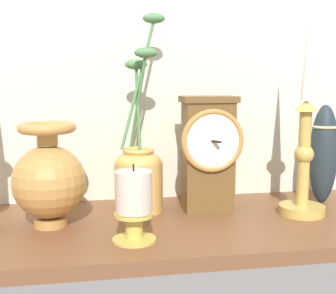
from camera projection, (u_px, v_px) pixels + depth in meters
ground_plane at (159, 228)px, 84.98cm from camera, size 100.00×36.00×2.40cm
back_wall at (145, 49)px, 98.04cm from camera, size 120.00×2.00×65.00cm
mantel_clock at (208, 152)px, 90.34cm from camera, size 12.27×9.19×22.93cm
candlestick_tall_left at (304, 147)px, 87.97cm from camera, size 8.86×8.86×39.73cm
brass_vase_bulbous at (49, 178)px, 81.15cm from camera, size 13.05×13.05×18.72cm
brass_vase_jar at (139, 171)px, 90.50cm from camera, size 10.44×9.54×38.90cm
pillar_candle_front at (134, 203)px, 74.00cm from camera, size 7.18×7.18×12.81cm
tall_ceramic_vase at (323, 154)px, 96.53cm from camera, size 5.85×5.85×20.95cm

